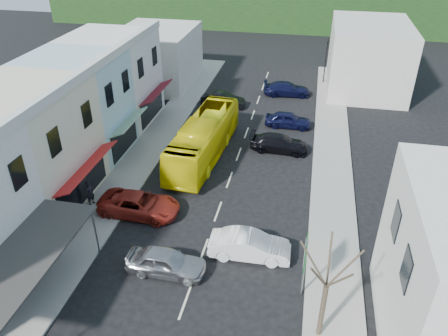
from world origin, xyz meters
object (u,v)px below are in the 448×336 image
Objects in this scene: car_red at (139,205)px; street_tree at (326,286)px; traffic_signal at (326,61)px; bus at (204,139)px; car_white at (250,247)px; pedestrian_left at (90,194)px; direction_sign at (304,269)px; car_silver at (166,263)px.

street_tree reaches higher than car_red.
car_red is at bearing 57.28° from traffic_signal.
car_white is (5.40, -10.98, -0.85)m from bus.
pedestrian_left is at bearing 51.25° from traffic_signal.
traffic_signal is at bearing -21.53° from car_red.
direction_sign is 2.89m from street_tree.
traffic_signal is (8.19, 32.49, 1.86)m from car_silver.
direction_sign is (10.80, -4.99, 1.16)m from car_red.
traffic_signal is at bearing 68.36° from bus.
pedestrian_left is at bearing 88.16° from car_red.
pedestrian_left is 31.42m from traffic_signal.
traffic_signal is (0.80, 32.68, 0.71)m from direction_sign.
pedestrian_left is 0.33× the size of traffic_signal.
traffic_signal reaches higher than pedestrian_left.
traffic_signal reaches higher than car_red.
street_tree is (15.26, -7.53, 2.24)m from pedestrian_left.
street_tree reaches higher than car_silver.
direction_sign is (8.48, -13.39, 0.31)m from bus.
bus reaches higher than car_white.
direction_sign is at bearing -129.76° from car_white.
street_tree is (4.04, -4.76, 2.54)m from car_white.
direction_sign reaches higher than car_white.
bus is 2.52× the size of car_red.
pedestrian_left is at bearing 74.36° from car_white.
car_white is 11.55m from pedestrian_left.
bus is at bearing -14.21° from car_red.
traffic_signal is (9.28, 19.29, 1.01)m from bus.
street_tree is at bearing -106.60° from car_silver.
car_red is at bearing 35.76° from car_silver.
car_red is 30.08m from traffic_signal.
car_white is at bearing -59.76° from bus.
direction_sign reaches higher than pedestrian_left.
car_red is 0.71× the size of street_tree.
car_silver is 9.09m from street_tree.
traffic_signal is at bearing -11.80° from pedestrian_left.
car_white is 1.18× the size of direction_sign.
direction_sign is at bearing 78.61° from traffic_signal.
bus is at bearing 120.95° from street_tree.
car_silver is at bearing -179.98° from direction_sign.
traffic_signal is (15.10, 27.50, 1.56)m from pedestrian_left.
street_tree is (11.76, -7.35, 2.54)m from car_red.
bus is at bearing 24.41° from car_white.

